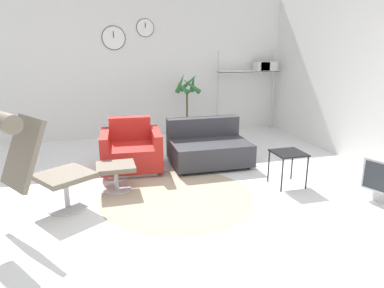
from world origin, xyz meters
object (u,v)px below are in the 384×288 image
at_px(couch_low, 208,148).
at_px(side_table, 288,156).
at_px(lounge_chair, 36,157).
at_px(armchair_red, 131,151).
at_px(potted_plant, 187,108).
at_px(ottoman, 116,171).
at_px(shelf_unit, 258,70).

relative_size(couch_low, side_table, 2.58).
xyz_separation_m(lounge_chair, armchair_red, (1.10, 1.29, -0.41)).
height_order(armchair_red, couch_low, armchair_red).
bearing_deg(armchair_red, side_table, 152.35).
height_order(lounge_chair, potted_plant, potted_plant).
height_order(ottoman, armchair_red, armchair_red).
xyz_separation_m(armchair_red, couch_low, (1.19, -0.06, -0.03)).
relative_size(armchair_red, side_table, 1.99).
distance_m(lounge_chair, ottoman, 1.08).
distance_m(lounge_chair, armchair_red, 1.74).
bearing_deg(shelf_unit, couch_low, -132.65).
height_order(potted_plant, shelf_unit, shelf_unit).
bearing_deg(shelf_unit, armchair_red, -148.40).
bearing_deg(ottoman, potted_plant, 56.18).
distance_m(lounge_chair, shelf_unit, 5.06).
xyz_separation_m(ottoman, side_table, (2.21, -0.44, 0.15)).
relative_size(lounge_chair, armchair_red, 1.31).
bearing_deg(couch_low, armchair_red, -2.35).
xyz_separation_m(couch_low, side_table, (0.74, -1.13, 0.16)).
relative_size(side_table, shelf_unit, 0.27).
relative_size(side_table, potted_plant, 0.36).
height_order(couch_low, potted_plant, potted_plant).
xyz_separation_m(couch_low, potted_plant, (0.09, 1.63, 0.37)).
bearing_deg(shelf_unit, side_table, -107.75).
xyz_separation_m(ottoman, potted_plant, (1.56, 2.32, 0.36)).
height_order(armchair_red, potted_plant, potted_plant).
bearing_deg(lounge_chair, shelf_unit, 94.20).
relative_size(armchair_red, couch_low, 0.77).
xyz_separation_m(armchair_red, side_table, (1.93, -1.19, 0.13)).
distance_m(ottoman, shelf_unit, 4.18).
height_order(armchair_red, shelf_unit, shelf_unit).
distance_m(side_table, shelf_unit, 3.25).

